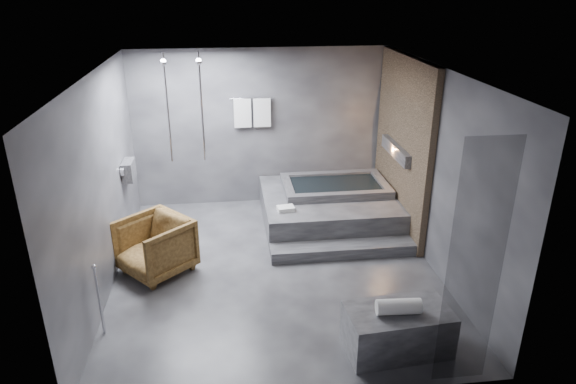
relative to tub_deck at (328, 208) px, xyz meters
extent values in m
plane|color=#2A2A2C|center=(-1.05, -1.45, -0.25)|extent=(5.00, 5.00, 0.00)
cube|color=#464648|center=(-1.05, -1.45, 2.55)|extent=(4.50, 5.00, 0.04)
cube|color=#333338|center=(-1.05, 1.05, 1.15)|extent=(4.50, 0.04, 2.80)
cube|color=#333338|center=(-1.05, -3.95, 1.15)|extent=(4.50, 0.04, 2.80)
cube|color=#333338|center=(-3.30, -1.45, 1.15)|extent=(0.04, 5.00, 2.80)
cube|color=#333338|center=(1.20, -1.45, 1.15)|extent=(0.04, 5.00, 2.80)
cube|color=#937656|center=(1.14, -0.20, 1.15)|extent=(0.10, 2.40, 2.78)
cube|color=#FF9938|center=(1.06, -0.20, 1.05)|extent=(0.14, 1.20, 0.20)
cube|color=slate|center=(-3.21, -0.05, 0.85)|extent=(0.16, 0.42, 0.30)
imported|color=beige|center=(-3.20, -0.15, 0.80)|extent=(0.08, 0.08, 0.21)
imported|color=beige|center=(-3.20, 0.05, 0.78)|extent=(0.07, 0.07, 0.15)
cylinder|color=silver|center=(-2.05, 0.60, 1.65)|extent=(0.04, 0.04, 1.80)
cylinder|color=silver|center=(-2.60, 0.60, 1.65)|extent=(0.04, 0.04, 1.80)
cylinder|color=silver|center=(-1.20, 0.99, 1.70)|extent=(0.75, 0.02, 0.02)
cube|color=white|center=(-1.37, 0.97, 1.45)|extent=(0.30, 0.06, 0.50)
cube|color=white|center=(-1.03, 0.97, 1.45)|extent=(0.30, 0.06, 0.50)
cylinder|color=silver|center=(-3.20, -2.65, 0.20)|extent=(0.04, 0.04, 0.90)
cube|color=black|center=(0.60, -3.90, 1.10)|extent=(0.55, 0.01, 2.60)
cube|color=#2E2E31|center=(0.00, 0.00, 0.00)|extent=(2.20, 2.00, 0.50)
cube|color=#2E2E31|center=(0.00, -1.18, -0.16)|extent=(2.20, 0.36, 0.18)
cube|color=#333335|center=(0.13, -3.33, 0.01)|extent=(1.19, 0.71, 0.51)
imported|color=#402910|center=(-2.73, -1.31, 0.15)|extent=(1.24, 1.24, 0.81)
cylinder|color=white|center=(0.10, -3.38, 0.35)|extent=(0.49, 0.20, 0.17)
cube|color=silver|center=(-0.80, -0.56, 0.28)|extent=(0.28, 0.22, 0.07)
camera|label=1|loc=(-1.65, -7.83, 3.63)|focal=32.00mm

